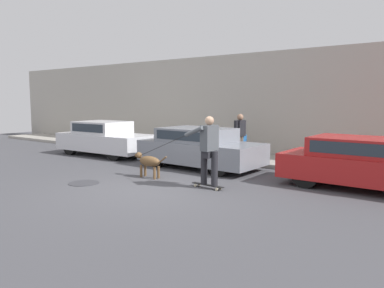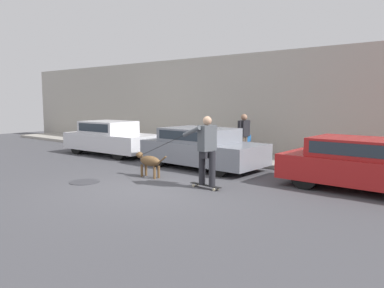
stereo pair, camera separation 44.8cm
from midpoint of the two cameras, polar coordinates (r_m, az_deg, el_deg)
name	(u,v)px [view 2 (the right image)]	position (r m, az deg, el deg)	size (l,w,h in m)	color
ground_plane	(152,189)	(9.13, -4.71, -6.84)	(36.00, 36.00, 0.00)	#47474C
back_wall	(275,105)	(14.14, 13.42, 5.76)	(32.00, 0.30, 3.89)	#ADA89E
sidewalk_curb	(258,160)	(13.25, 10.98, -2.41)	(30.00, 2.00, 0.13)	#A39E93
parked_car_0	(111,138)	(14.97, -11.46, 0.84)	(4.02, 1.80, 1.32)	black
parked_car_1	(202,148)	(11.84, 2.62, -0.62)	(3.98, 1.87, 1.26)	black
parked_car_2	(366,165)	(9.78, 26.18, -2.88)	(3.94, 1.70, 1.24)	black
dog	(149,161)	(10.43, -5.31, -2.65)	(1.18, 0.31, 0.68)	brown
skateboarder	(207,148)	(8.98, 3.68, -0.59)	(2.87, 0.65, 1.76)	beige
pedestrian_with_bag	(244,134)	(13.08, 8.91, 1.50)	(0.24, 0.75, 1.53)	brown
manhole_cover	(84,182)	(10.17, -14.87, -5.61)	(0.78, 0.78, 0.01)	#38383D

